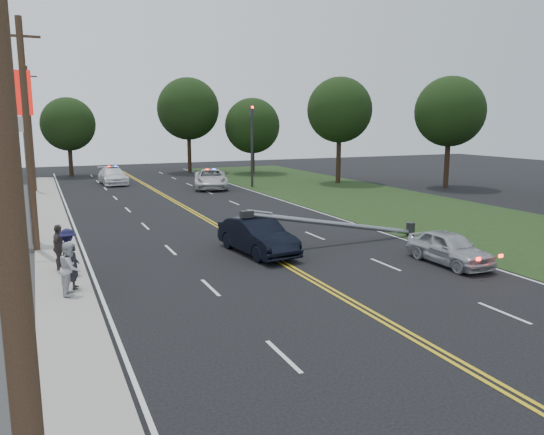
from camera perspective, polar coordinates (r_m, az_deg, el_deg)
name	(u,v)px	position (r m, az deg, el deg)	size (l,w,h in m)	color
ground	(364,309)	(16.88, 9.86, -9.71)	(120.00, 120.00, 0.00)	black
sidewalk	(59,260)	(23.81, -21.98, -4.23)	(1.80, 70.00, 0.12)	#9D988E
grass_verge	(463,221)	(32.72, 19.88, -0.37)	(12.00, 80.00, 0.01)	black
centerline_yellow	(247,242)	(25.44, -2.73, -2.69)	(0.36, 80.00, 0.00)	gold
traffic_signal	(252,139)	(46.46, -2.17, 8.45)	(0.28, 0.41, 7.05)	#2D2D30
fallen_streetlight	(344,224)	(25.33, 7.78, -0.73)	(9.36, 0.44, 1.91)	#2D2D30
utility_pole_near	(7,198)	(5.17, -26.62, 1.87)	(1.60, 0.28, 10.00)	#382619
utility_pole_mid	(28,137)	(25.13, -24.78, 7.90)	(1.60, 0.28, 10.00)	#382619
utility_pole_far	(30,129)	(47.12, -24.55, 8.63)	(1.60, 0.28, 10.00)	#382619
tree_6	(68,124)	(59.73, -21.08, 9.34)	(5.51, 5.51, 8.16)	black
tree_7	(188,109)	(60.85, -9.01, 11.46)	(6.86, 6.86, 10.49)	black
tree_8	(252,126)	(59.03, -2.13, 9.82)	(6.04, 6.04, 8.23)	black
tree_9	(340,110)	(50.08, 7.28, 11.39)	(5.98, 5.98, 9.73)	black
tree_13	(450,112)	(48.46, 18.58, 10.73)	(5.95, 5.95, 9.50)	black
crashed_sedan	(258,236)	(23.19, -1.57, -2.00)	(1.66, 4.77, 1.57)	black
waiting_sedan	(449,248)	(22.67, 18.55, -3.12)	(1.59, 3.96, 1.35)	#ACAEB4
emergency_a	(211,179)	(46.09, -6.61, 4.16)	(2.74, 5.94, 1.65)	silver
emergency_b	(113,176)	(50.94, -16.76, 4.31)	(2.16, 5.31, 1.54)	white
bystander_a	(74,266)	(19.23, -20.54, -4.91)	(0.57, 0.38, 1.57)	#222229
bystander_b	(70,268)	(18.61, -20.89, -5.12)	(0.86, 0.67, 1.76)	silver
bystander_c	(68,252)	(21.05, -21.06, -3.44)	(1.11, 0.64, 1.72)	#19183C
bystander_d	(59,247)	(21.84, -21.96, -2.98)	(1.03, 0.43, 1.75)	#514441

